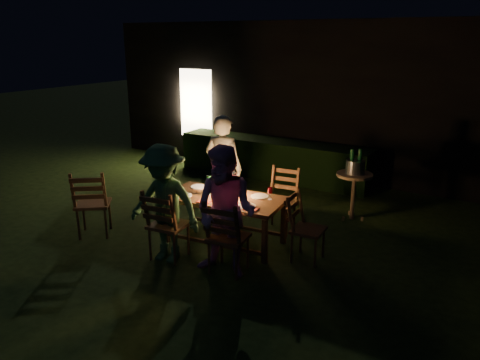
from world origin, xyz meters
The scene contains 29 objects.
garden_envelope centered at (-0.01, 6.15, 1.58)m, with size 40.00×40.00×3.20m.
dining_table centered at (0.45, 0.43, 0.63)m, with size 1.76×0.99×0.70m.
chair_near_left centered at (0.07, -0.38, 0.31)m, with size 0.52×0.55×1.04m.
chair_near_right centered at (0.97, -0.30, 0.31)m, with size 0.51×0.54×1.03m.
chair_far_left centered at (-0.07, 1.15, 0.29)m, with size 0.47×0.50×0.97m.
chair_far_right centered at (0.93, 1.25, 0.30)m, with size 0.49×0.52×1.01m.
chair_end centered at (1.67, 0.54, 0.29)m, with size 0.48×0.45×0.94m.
chair_spare centered at (-1.37, -0.36, 0.33)m, with size 0.70×0.70×1.08m.
person_house_side centered at (-0.07, 1.20, 0.86)m, with size 0.63×0.41×1.72m, color beige.
person_opp_right centered at (0.97, -0.35, 0.83)m, with size 0.81×0.63×1.66m, color #BF83B6.
person_opp_left centered at (0.08, -0.43, 0.79)m, with size 1.03×0.59×1.59m, color #33663A.
lantern centered at (0.49, 0.48, 0.86)m, with size 0.16×0.16×0.35m.
plate_far_left centered at (-0.12, 0.60, 0.71)m, with size 0.25×0.25×0.01m, color white.
plate_near_left centered at (-0.08, 0.16, 0.71)m, with size 0.25×0.25×0.01m, color white.
plate_far_right centered at (0.88, 0.69, 0.71)m, with size 0.25×0.25×0.01m, color white.
plate_near_right centered at (0.92, 0.25, 0.71)m, with size 0.25×0.25×0.01m, color white.
wineglass_a centered at (0.13, 0.68, 0.79)m, with size 0.06×0.06×0.18m, color #59070F, non-canonical shape.
wineglass_b centered at (-0.26, 0.24, 0.79)m, with size 0.06×0.06×0.18m, color #59070F, non-canonical shape.
wineglass_c centered at (0.77, 0.18, 0.79)m, with size 0.06×0.06×0.18m, color #59070F, non-canonical shape.
wineglass_d centered at (1.05, 0.66, 0.79)m, with size 0.06×0.06×0.18m, color #59070F, non-canonical shape.
wineglass_e centered at (0.38, 0.12, 0.79)m, with size 0.06×0.06×0.18m, color silver, non-canonical shape.
bottle_table centered at (0.20, 0.41, 0.84)m, with size 0.07×0.07×0.28m, color #0F471E.
napkin_left centered at (0.33, 0.10, 0.71)m, with size 0.18×0.14×0.01m, color red.
napkin_right centered at (1.02, 0.18, 0.71)m, with size 0.18×0.14×0.01m, color red.
phone centered at (-0.14, 0.07, 0.71)m, with size 0.14×0.07×0.01m, color black.
side_table centered at (1.73, 2.29, 0.69)m, with size 0.58×0.58×0.78m.
ice_bucket centered at (1.73, 2.29, 0.89)m, with size 0.30×0.30×0.22m, color #A5A8AD.
bottle_bucket_a centered at (1.68, 2.25, 0.94)m, with size 0.07×0.07×0.32m, color #0F471E.
bottle_bucket_b centered at (1.78, 2.33, 0.94)m, with size 0.07×0.07×0.32m, color #0F471E.
Camera 1 is at (3.88, -4.81, 2.87)m, focal length 35.00 mm.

